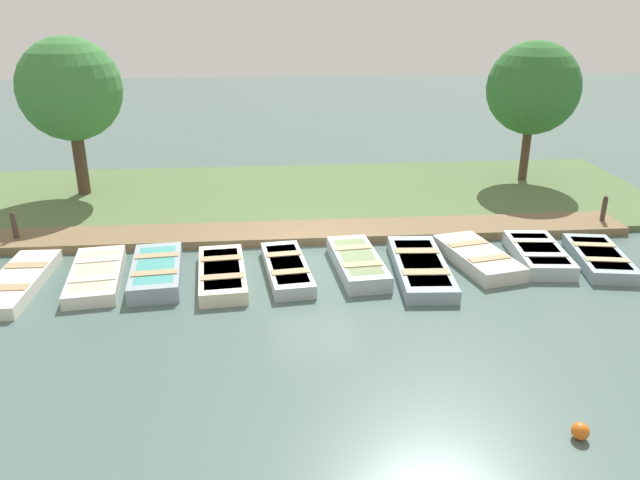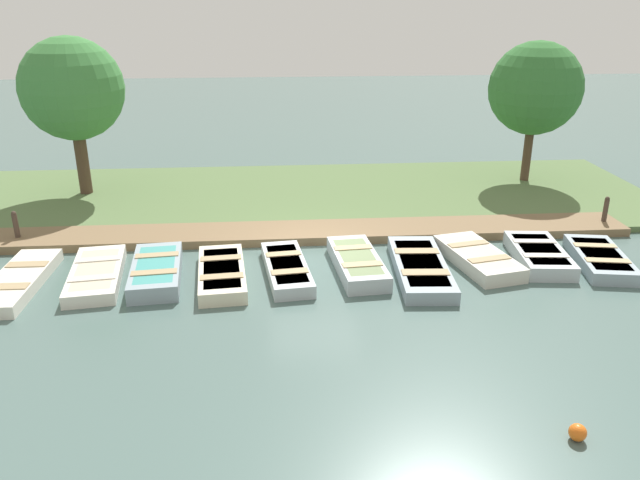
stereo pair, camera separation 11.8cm
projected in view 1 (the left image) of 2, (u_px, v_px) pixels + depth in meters
The scene contains 18 objects.
ground_plane at pixel (314, 255), 16.95m from camera, with size 80.00×80.00×0.00m, color #4C6660.
shore_bank at pixel (303, 197), 21.56m from camera, with size 8.00×24.00×0.19m.
dock_walkway at pixel (310, 232), 18.26m from camera, with size 1.55×18.69×0.24m.
rowboat_0 at pixel (18, 282), 15.01m from camera, with size 3.38×1.12×0.33m.
rowboat_1 at pixel (96, 275), 15.38m from camera, with size 3.18×1.56×0.34m.
rowboat_2 at pixel (156, 271), 15.45m from camera, with size 2.95×1.44×0.44m.
rowboat_3 at pixel (222, 273), 15.43m from camera, with size 3.07×1.37×0.36m.
rowboat_4 at pixel (287, 268), 15.72m from camera, with size 3.07×1.31×0.35m.
rowboat_5 at pixel (357, 263), 15.97m from camera, with size 3.01×1.32×0.42m.
rowboat_6 at pixel (421, 267), 15.80m from camera, with size 3.63×1.47×0.36m.
rowboat_7 at pixel (478, 257), 16.35m from camera, with size 3.01×1.78×0.39m.
rowboat_8 at pixel (538, 254), 16.53m from camera, with size 2.75×1.49×0.40m.
rowboat_9 at pixel (599, 258), 16.35m from camera, with size 2.87×1.63×0.36m.
mooring_post_near at pixel (15, 229), 17.42m from camera, with size 0.15×0.15×1.01m.
mooring_post_far at pixel (603, 212), 18.80m from camera, with size 0.15×0.15×1.01m.
buoy at pixel (580, 431), 9.90m from camera, with size 0.28×0.28×0.28m.
park_tree_far_left at pixel (70, 90), 20.37m from camera, with size 3.36×3.36×5.43m.
park_tree_left at pixel (533, 88), 22.07m from camera, with size 3.26×3.26×5.17m.
Camera 1 is at (15.58, -1.18, 6.60)m, focal length 35.00 mm.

